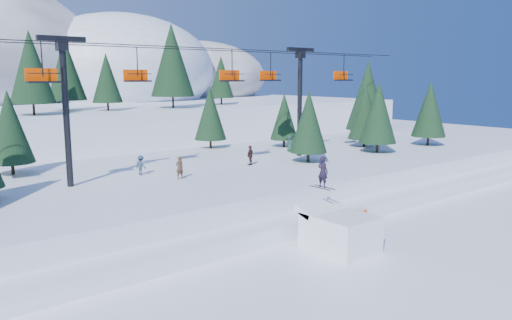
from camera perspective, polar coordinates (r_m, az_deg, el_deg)
ground at (r=28.12m, az=10.99°, el=-11.70°), size 160.00×160.00×0.00m
mid_shelf at (r=41.19m, az=-8.36°, el=-2.99°), size 70.00×22.00×2.50m
berm at (r=33.36m, az=0.45°, el=-7.11°), size 70.00×6.00×1.10m
jump_kicker at (r=30.05m, az=9.41°, el=-7.83°), size 3.14×4.36×5.38m
chairlift at (r=41.05m, az=-6.85°, el=8.37°), size 46.00×3.21×10.28m
conifer_stand at (r=41.03m, az=-8.26°, el=5.15°), size 62.67×17.61×9.91m
distant_skiers at (r=39.44m, az=-9.45°, el=-0.48°), size 31.68×7.06×1.74m
banner_near at (r=35.22m, az=11.85°, el=-6.44°), size 2.69×1.02×0.90m
banner_far at (r=36.91m, az=12.16°, el=-5.71°), size 2.67×1.07×0.90m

